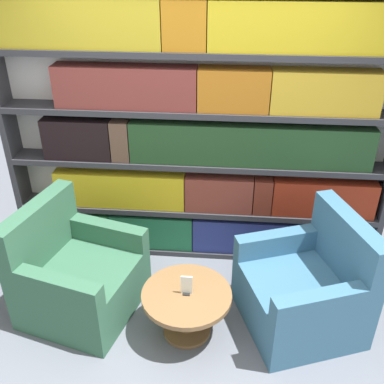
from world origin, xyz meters
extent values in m
plane|color=slate|center=(0.00, 0.00, 0.00)|extent=(14.00, 14.00, 0.00)
cube|color=silver|center=(0.00, 1.41, 1.18)|extent=(3.33, 0.05, 2.36)
cube|color=#333338|center=(-1.64, 1.29, 1.18)|extent=(0.05, 0.30, 2.36)
cube|color=#333338|center=(0.00, 1.29, 0.03)|extent=(3.23, 0.30, 0.05)
cube|color=#333338|center=(0.00, 1.29, 0.47)|extent=(3.23, 0.30, 0.05)
cube|color=#333338|center=(0.00, 1.29, 0.95)|extent=(3.23, 0.30, 0.05)
cube|color=#333338|center=(0.00, 1.29, 1.42)|extent=(3.23, 0.30, 0.05)
cube|color=#333338|center=(0.00, 1.29, 1.89)|extent=(3.23, 0.30, 0.05)
cube|color=#29723A|center=(-1.20, 1.26, 0.22)|extent=(0.76, 0.20, 0.35)
cube|color=#246E45|center=(-0.42, 1.26, 0.22)|extent=(0.78, 0.20, 0.35)
cube|color=navy|center=(0.61, 1.26, 0.22)|extent=(1.27, 0.20, 0.35)
cube|color=yellow|center=(-0.70, 1.26, 0.67)|extent=(1.18, 0.20, 0.34)
cube|color=brown|center=(0.21, 1.26, 0.67)|extent=(0.60, 0.20, 0.34)
cube|color=maroon|center=(0.59, 1.26, 0.67)|extent=(0.16, 0.20, 0.34)
cube|color=#9D2D17|center=(1.13, 1.26, 0.67)|extent=(0.89, 0.20, 0.34)
cube|color=black|center=(-1.03, 1.26, 1.15)|extent=(0.59, 0.20, 0.36)
cube|color=brown|center=(-0.65, 1.26, 1.15)|extent=(0.15, 0.20, 0.36)
cube|color=#244825|center=(0.45, 1.26, 1.15)|extent=(2.03, 0.20, 0.36)
cube|color=brown|center=(-0.58, 1.26, 1.61)|extent=(1.16, 0.20, 0.34)
cube|color=orange|center=(0.29, 1.26, 1.61)|extent=(0.57, 0.20, 0.34)
cube|color=gold|center=(1.01, 1.26, 1.61)|extent=(0.85, 0.20, 0.34)
cube|color=gold|center=(-0.93, 1.26, 2.10)|extent=(1.32, 0.20, 0.36)
cube|color=orange|center=(-0.09, 1.26, 2.10)|extent=(0.33, 0.20, 0.36)
cube|color=yellow|center=(0.77, 1.26, 2.10)|extent=(1.38, 0.20, 0.36)
cube|color=#336047|center=(-0.85, 0.42, 0.22)|extent=(1.00, 1.02, 0.43)
cube|color=#336047|center=(-1.17, 0.50, 0.68)|extent=(0.36, 0.84, 0.49)
cube|color=#336047|center=(-0.87, 0.05, 0.52)|extent=(0.68, 0.29, 0.19)
cube|color=#336047|center=(-0.68, 0.74, 0.52)|extent=(0.68, 0.29, 0.19)
cube|color=#386684|center=(0.87, 0.42, 0.22)|extent=(1.05, 1.06, 0.43)
cube|color=#386684|center=(1.19, 0.53, 0.68)|extent=(0.42, 0.83, 0.49)
cube|color=#386684|center=(0.68, 0.73, 0.52)|extent=(0.67, 0.34, 0.19)
cube|color=#386684|center=(0.93, 0.06, 0.52)|extent=(0.67, 0.34, 0.19)
cylinder|color=brown|center=(0.01, 0.23, 0.18)|extent=(0.12, 0.12, 0.35)
cylinder|color=brown|center=(0.01, 0.23, 0.01)|extent=(0.37, 0.37, 0.03)
cylinder|color=brown|center=(0.01, 0.23, 0.37)|extent=(0.67, 0.67, 0.04)
cube|color=black|center=(0.01, 0.23, 0.40)|extent=(0.05, 0.06, 0.01)
cube|color=silver|center=(0.01, 0.23, 0.47)|extent=(0.09, 0.01, 0.16)
camera|label=1|loc=(0.27, -2.24, 2.70)|focal=42.00mm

